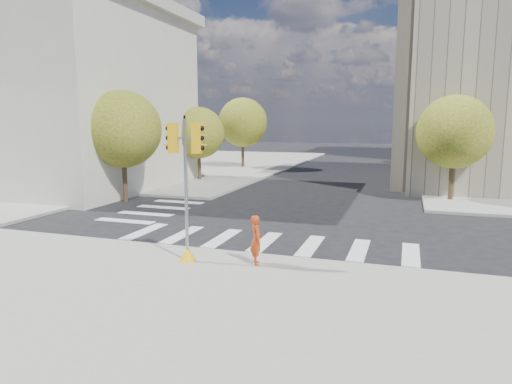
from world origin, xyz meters
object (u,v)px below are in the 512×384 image
(traffic_signal, at_px, (186,201))
(photographer, at_px, (256,240))
(lamp_near, at_px, (458,122))
(planter_wall, at_px, (66,193))
(lamp_far, at_px, (443,122))

(traffic_signal, bearing_deg, photographer, -0.16)
(lamp_near, relative_size, traffic_signal, 1.72)
(traffic_signal, bearing_deg, lamp_near, 52.91)
(photographer, height_order, planter_wall, photographer)
(lamp_near, relative_size, photographer, 5.11)
(traffic_signal, relative_size, photographer, 2.97)
(lamp_far, relative_size, planter_wall, 1.35)
(traffic_signal, xyz_separation_m, planter_wall, (-12.59, 8.98, -1.75))
(lamp_far, height_order, traffic_signal, lamp_far)
(lamp_far, xyz_separation_m, photographer, (-7.41, -33.16, -3.64))
(lamp_near, distance_m, photographer, 20.86)
(lamp_far, bearing_deg, lamp_near, -90.00)
(lamp_far, distance_m, planter_wall, 33.42)
(traffic_signal, distance_m, photographer, 2.56)
(planter_wall, bearing_deg, lamp_far, 47.67)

